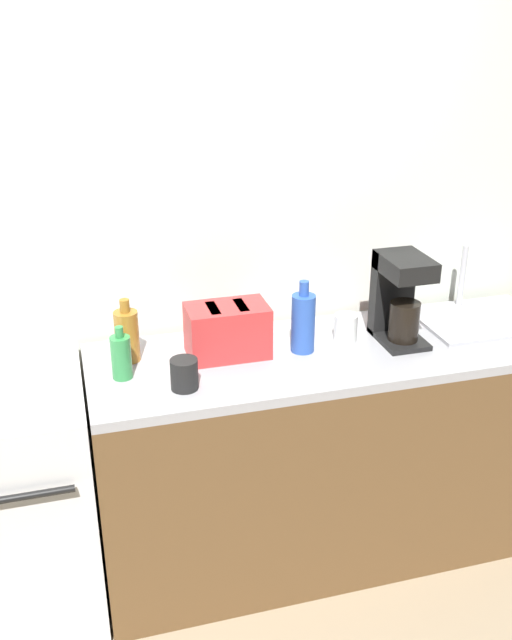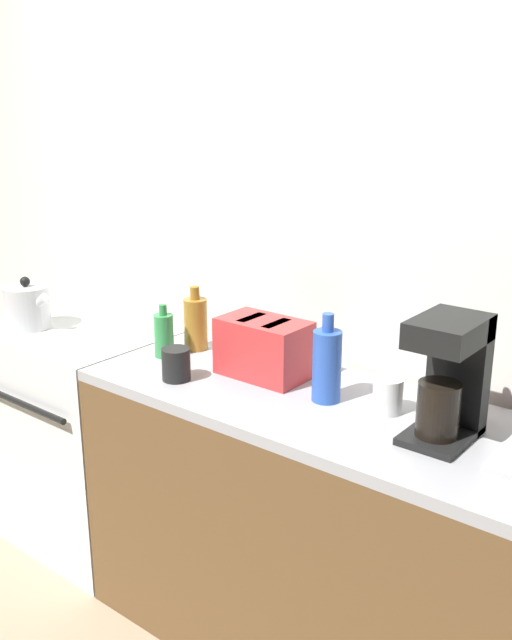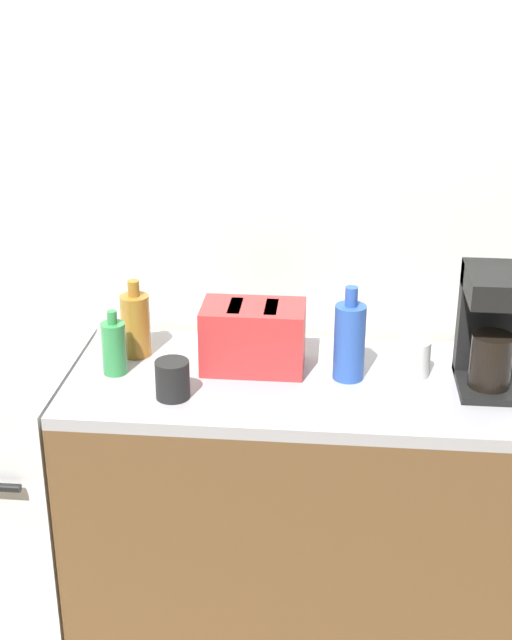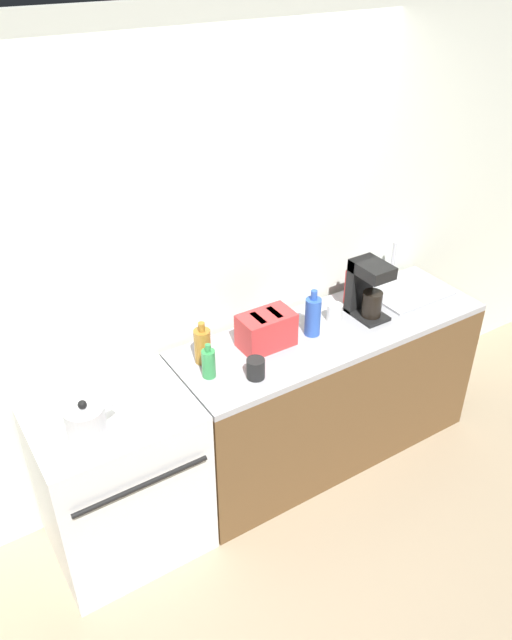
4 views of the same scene
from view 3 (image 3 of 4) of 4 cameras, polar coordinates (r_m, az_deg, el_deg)
wall_back at (r=2.79m, az=-4.77°, el=6.86°), size 8.00×0.05×2.60m
counter_block at (r=2.79m, az=8.34°, el=-12.47°), size 1.87×0.60×0.92m
toaster at (r=2.57m, az=-0.18°, el=-1.08°), size 0.30×0.18×0.19m
coffee_maker at (r=2.53m, az=14.80°, el=-0.23°), size 0.16×0.23×0.34m
bottle_red at (r=2.70m, az=14.37°, el=-0.38°), size 0.07×0.07×0.26m
bottle_blue at (r=2.51m, az=6.00°, el=-1.32°), size 0.09×0.09×0.28m
bottle_green at (r=2.58m, az=-9.07°, el=-1.73°), size 0.07×0.07×0.19m
bottle_amber at (r=2.68m, az=-7.72°, el=-0.27°), size 0.09×0.09×0.24m
cup_white at (r=2.59m, az=10.12°, el=-2.38°), size 0.09×0.09×0.11m
cup_black at (r=2.43m, az=-5.37°, el=-3.81°), size 0.09×0.09×0.11m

